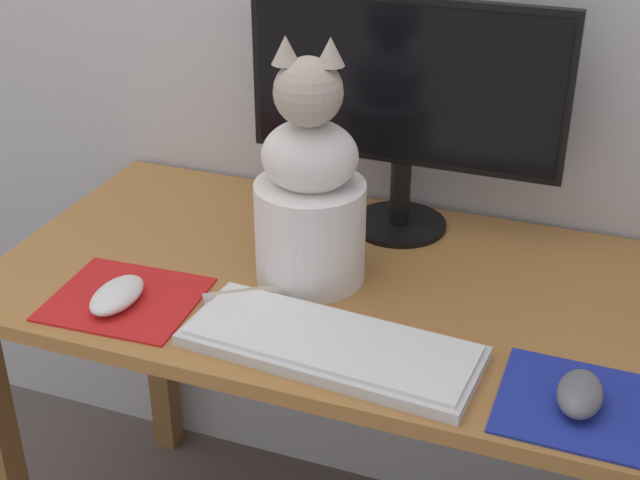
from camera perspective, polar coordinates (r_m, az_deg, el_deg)
The scene contains 8 objects.
desk at distance 1.51m, azimuth 1.13°, elevation -6.25°, with size 1.12×0.61×0.72m.
monitor at distance 1.51m, azimuth 5.42°, elevation 8.96°, with size 0.54×0.17×0.41m.
keyboard at distance 1.27m, azimuth 0.71°, elevation -6.73°, with size 0.43×0.19×0.02m.
mousepad_left at distance 1.42m, azimuth -12.34°, elevation -3.71°, with size 0.23×0.21×0.00m.
mousepad_right at distance 1.22m, azimuth 16.44°, elevation -10.15°, with size 0.22×0.19×0.00m.
computer_mouse_left at distance 1.40m, azimuth -12.87°, elevation -3.46°, with size 0.06×0.11×0.03m.
computer_mouse_right at distance 1.21m, azimuth 16.30°, elevation -9.44°, with size 0.06×0.10×0.04m.
cat at distance 1.37m, azimuth -0.69°, elevation 2.91°, with size 0.23×0.26×0.40m.
Camera 1 is at (0.40, -1.17, 1.46)m, focal length 50.00 mm.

